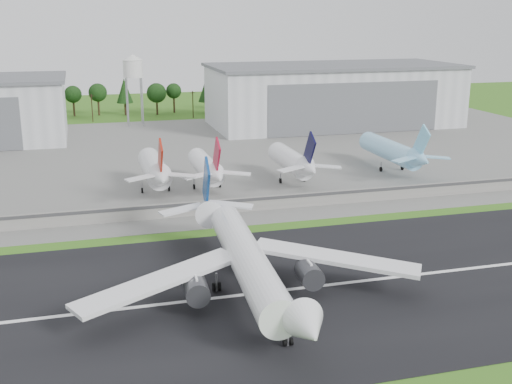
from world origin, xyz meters
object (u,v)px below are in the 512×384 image
object	(u,v)px
main_airliner	(248,268)
parked_jet_skyblue	(395,152)
parked_jet_red_a	(155,170)
parked_jet_navy	(294,162)
parked_jet_red_b	(208,168)

from	to	relation	value
main_airliner	parked_jet_skyblue	xyz separation A→B (m)	(63.41, 72.01, 1.32)
parked_jet_red_a	parked_jet_skyblue	xyz separation A→B (m)	(70.42, 4.99, -0.17)
parked_jet_skyblue	parked_jet_red_a	bearing A→B (deg)	-175.95
parked_jet_navy	parked_jet_red_a	bearing A→B (deg)	179.96
main_airliner	parked_jet_navy	bearing A→B (deg)	-111.08
parked_jet_navy	parked_jet_skyblue	bearing A→B (deg)	8.70
parked_jet_red_b	parked_jet_navy	xyz separation A→B (m)	(24.03, 0.03, 0.20)
parked_jet_navy	parked_jet_skyblue	world-z (taller)	parked_jet_skyblue
parked_jet_red_a	main_airliner	bearing A→B (deg)	-84.03
parked_jet_red_a	parked_jet_navy	world-z (taller)	parked_jet_red_a
parked_jet_navy	parked_jet_skyblue	xyz separation A→B (m)	(32.73, 5.01, 0.01)
parked_jet_skyblue	parked_jet_red_b	bearing A→B (deg)	-174.92
parked_jet_navy	main_airliner	bearing A→B (deg)	-114.60
parked_jet_red_a	parked_jet_navy	xyz separation A→B (m)	(37.69, -0.03, -0.19)
main_airliner	parked_jet_red_b	bearing A→B (deg)	-92.15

